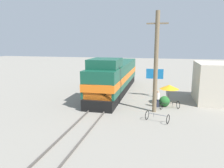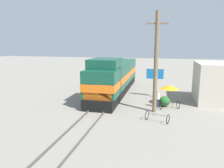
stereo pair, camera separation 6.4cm
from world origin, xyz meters
name	(u,v)px [view 1 (the left image)]	position (x,y,z in m)	size (l,w,h in m)	color
ground_plane	(107,100)	(0.00, 0.00, 0.00)	(120.00, 120.00, 0.00)	gray
rail_near	(101,99)	(-0.72, 0.00, 0.07)	(0.08, 29.56, 0.15)	#4C4742
rail_far	(114,100)	(0.72, 0.00, 0.07)	(0.08, 29.56, 0.15)	#4C4742
locomotive	(114,77)	(0.00, 3.43, 1.93)	(3.13, 16.03, 4.48)	black
utility_pole	(156,62)	(4.96, -2.72, 4.40)	(1.80, 0.36, 8.65)	#726047
vendor_umbrella	(169,87)	(6.28, 0.01, 1.75)	(1.86, 1.86, 1.96)	#4C4C4C
billboard_sign	(155,76)	(4.75, 2.71, 2.37)	(1.88, 0.12, 3.16)	#595959
shrub_cluster	(164,101)	(5.86, -0.88, 0.51)	(1.01, 1.01, 1.01)	#236028
person_bystander	(158,98)	(5.21, -1.24, 0.87)	(0.34, 0.34, 1.62)	#2D3347
bicycle	(170,105)	(6.32, -1.60, 0.37)	(1.87, 1.30, 0.72)	black
bicycle_spare	(157,117)	(5.27, -5.17, 0.37)	(1.90, 1.28, 0.73)	black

